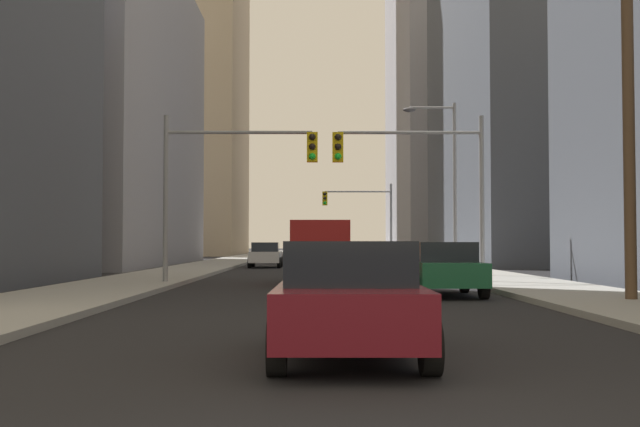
# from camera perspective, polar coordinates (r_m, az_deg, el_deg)

# --- Properties ---
(sidewalk_left) EXTENTS (3.80, 160.00, 0.15)m
(sidewalk_left) POSITION_cam_1_polar(r_m,az_deg,el_deg) (54.56, -7.37, -3.62)
(sidewalk_left) COLOR #9E9E99
(sidewalk_left) RESTS_ON ground
(sidewalk_right) EXTENTS (3.80, 160.00, 0.15)m
(sidewalk_right) POSITION_cam_1_polar(r_m,az_deg,el_deg) (54.66, 7.13, -3.62)
(sidewalk_right) COLOR #9E9E99
(sidewalk_right) RESTS_ON ground
(cargo_van_red) EXTENTS (2.16, 5.25, 2.26)m
(cargo_van_red) POSITION_cam_1_polar(r_m,az_deg,el_deg) (28.37, 0.05, -2.58)
(cargo_van_red) COLOR maroon
(cargo_van_red) RESTS_ON ground
(sedan_maroon) EXTENTS (1.95, 4.23, 1.52)m
(sedan_maroon) POSITION_cam_1_polar(r_m,az_deg,el_deg) (10.18, 2.08, -6.26)
(sedan_maroon) COLOR maroon
(sedan_maroon) RESTS_ON ground
(sedan_green) EXTENTS (1.95, 4.22, 1.52)m
(sedan_green) POSITION_cam_1_polar(r_m,az_deg,el_deg) (22.45, 8.97, -3.98)
(sedan_green) COLOR #195938
(sedan_green) RESTS_ON ground
(sedan_black) EXTENTS (1.95, 4.24, 1.52)m
(sedan_black) POSITION_cam_1_polar(r_m,az_deg,el_deg) (37.41, 5.31, -3.25)
(sedan_black) COLOR black
(sedan_black) RESTS_ON ground
(sedan_white) EXTENTS (1.95, 4.21, 1.52)m
(sedan_white) POSITION_cam_1_polar(r_m,az_deg,el_deg) (47.53, -3.98, -3.02)
(sedan_white) COLOR white
(sedan_white) RESTS_ON ground
(sedan_navy) EXTENTS (1.97, 4.27, 1.52)m
(sedan_navy) POSITION_cam_1_polar(r_m,az_deg,el_deg) (54.69, -0.17, -2.91)
(sedan_navy) COLOR #141E4C
(sedan_navy) RESTS_ON ground
(traffic_signal_near_left) EXTENTS (5.43, 0.44, 6.00)m
(traffic_signal_near_left) POSITION_cam_1_polar(r_m,az_deg,el_deg) (27.75, -6.32, 3.28)
(traffic_signal_near_left) COLOR gray
(traffic_signal_near_left) RESTS_ON ground
(traffic_signal_near_right) EXTENTS (5.37, 0.44, 6.00)m
(traffic_signal_near_right) POSITION_cam_1_polar(r_m,az_deg,el_deg) (27.84, 6.97, 3.26)
(traffic_signal_near_right) COLOR gray
(traffic_signal_near_right) RESTS_ON ground
(traffic_signal_far_right) EXTENTS (5.32, 0.44, 6.00)m
(traffic_signal_far_right) POSITION_cam_1_polar(r_m,az_deg,el_deg) (59.59, 2.97, 0.37)
(traffic_signal_far_right) COLOR gray
(traffic_signal_far_right) RESTS_ON ground
(utility_pole_right) EXTENTS (2.20, 0.28, 10.22)m
(utility_pole_right) POSITION_cam_1_polar(r_m,az_deg,el_deg) (20.63, 21.54, 8.86)
(utility_pole_right) COLOR brown
(utility_pole_right) RESTS_ON ground
(street_lamp_right) EXTENTS (2.29, 0.32, 7.50)m
(street_lamp_right) POSITION_cam_1_polar(r_m,az_deg,el_deg) (33.89, 9.20, 3.01)
(street_lamp_right) COLOR gray
(street_lamp_right) RESTS_ON ground
(building_left_mid_office) EXTENTS (21.58, 28.78, 20.99)m
(building_left_mid_office) POSITION_cam_1_polar(r_m,az_deg,el_deg) (57.81, -21.21, 6.95)
(building_left_mid_office) COLOR #93939E
(building_left_mid_office) RESTS_ON ground
(building_right_mid_block) EXTENTS (15.53, 23.86, 27.84)m
(building_right_mid_block) POSITION_cam_1_polar(r_m,az_deg,el_deg) (59.51, 17.08, 10.00)
(building_right_mid_block) COLOR #4C515B
(building_right_mid_block) RESTS_ON ground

